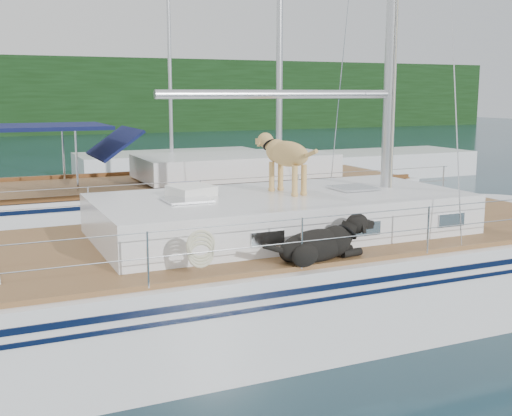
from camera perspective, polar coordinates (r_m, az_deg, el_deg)
name	(u,v)px	position (r m, az deg, el deg)	size (l,w,h in m)	color
ground	(230,324)	(9.25, -2.36, -10.23)	(120.00, 120.00, 0.00)	black
tree_line	(10,96)	(53.15, -21.02, 9.29)	(90.00, 3.00, 6.00)	black
shore_bank	(11,127)	(54.41, -20.93, 6.77)	(92.00, 1.00, 1.20)	#595147
main_sailboat	(236,277)	(9.07, -1.81, -6.15)	(12.00, 3.80, 14.01)	white
neighbor_sailboat	(195,201)	(15.73, -5.48, 0.63)	(11.00, 3.50, 13.30)	white
bg_boat_center	(172,165)	(25.26, -7.48, 3.80)	(7.20, 3.00, 11.65)	white
bg_boat_east	(388,163)	(26.12, 11.61, 3.90)	(6.40, 3.00, 11.65)	white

